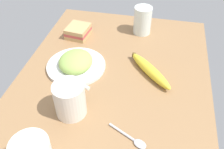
# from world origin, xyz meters

# --- Properties ---
(tabletop) EXTENTS (0.90, 0.64, 0.02)m
(tabletop) POSITION_xyz_m (0.00, 0.00, 0.01)
(tabletop) COLOR #936D47
(tabletop) RESTS_ON ground
(plate_of_food) EXTENTS (0.20, 0.20, 0.06)m
(plate_of_food) POSITION_xyz_m (-0.04, -0.14, 0.04)
(plate_of_food) COLOR white
(plate_of_food) RESTS_ON tabletop
(coffee_mug_milky) EXTENTS (0.11, 0.09, 0.10)m
(coffee_mug_milky) POSITION_xyz_m (0.15, -0.09, 0.07)
(coffee_mug_milky) COLOR silver
(coffee_mug_milky) RESTS_ON tabletop
(sandwich_main) EXTENTS (0.10, 0.09, 0.04)m
(sandwich_main) POSITION_xyz_m (-0.24, -0.19, 0.04)
(sandwich_main) COLOR tan
(sandwich_main) RESTS_ON tabletop
(glass_of_milk) EXTENTS (0.07, 0.07, 0.11)m
(glass_of_milk) POSITION_xyz_m (-0.32, 0.06, 0.07)
(glass_of_milk) COLOR silver
(glass_of_milk) RESTS_ON tabletop
(banana) EXTENTS (0.18, 0.17, 0.04)m
(banana) POSITION_xyz_m (-0.06, 0.12, 0.04)
(banana) COLOR yellow
(banana) RESTS_ON tabletop
(spoon) EXTENTS (0.07, 0.11, 0.01)m
(spoon) POSITION_xyz_m (0.21, 0.10, 0.02)
(spoon) COLOR silver
(spoon) RESTS_ON tabletop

